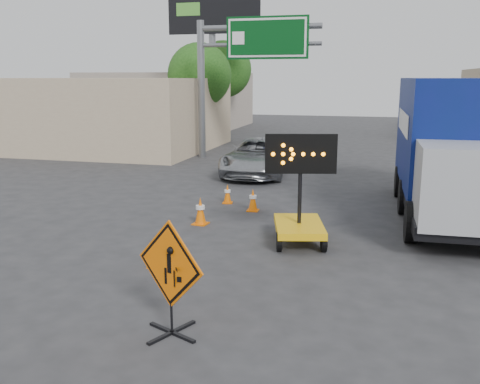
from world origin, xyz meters
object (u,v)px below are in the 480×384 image
at_px(arrow_board, 299,219).
at_px(construction_sign, 170,275).
at_px(box_truck, 450,156).
at_px(pickup_truck, 259,157).

bearing_deg(arrow_board, construction_sign, -117.13).
xyz_separation_m(construction_sign, arrow_board, (1.21, 5.34, -0.38)).
distance_m(construction_sign, box_truck, 10.40).
bearing_deg(box_truck, pickup_truck, 140.43).
bearing_deg(construction_sign, arrow_board, 101.77).
xyz_separation_m(construction_sign, box_truck, (5.02, 9.07, 0.83)).
height_order(construction_sign, box_truck, box_truck).
relative_size(construction_sign, box_truck, 0.22).
distance_m(pickup_truck, box_truck, 8.90).
height_order(arrow_board, box_truck, box_truck).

